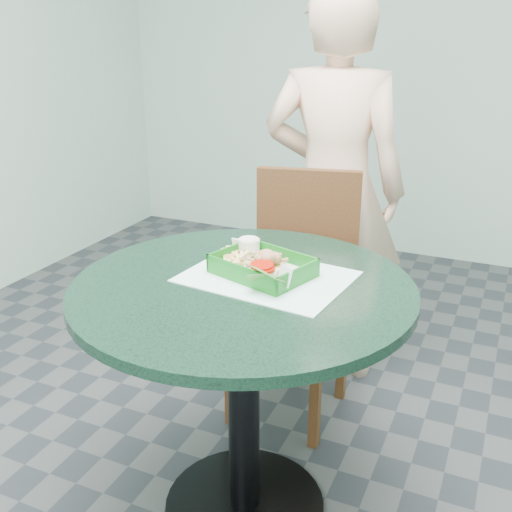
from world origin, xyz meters
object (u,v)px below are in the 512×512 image
at_px(diner_person, 334,178).
at_px(cafe_table, 243,345).
at_px(crab_sandwich, 268,267).
at_px(sauce_ramekin, 238,252).
at_px(dining_chair, 298,278).
at_px(food_basket, 263,276).

bearing_deg(diner_person, cafe_table, 86.94).
relative_size(crab_sandwich, sauce_ramekin, 1.65).
bearing_deg(cafe_table, diner_person, 92.38).
distance_m(cafe_table, crab_sandwich, 0.23).
bearing_deg(crab_sandwich, cafe_table, -120.50).
bearing_deg(dining_chair, cafe_table, -96.75).
distance_m(food_basket, sauce_ramekin, 0.12).
xyz_separation_m(diner_person, sauce_ramekin, (-0.04, -0.81, -0.05)).
bearing_deg(food_basket, sauce_ramekin, 150.99).
distance_m(cafe_table, diner_person, 0.98).
relative_size(diner_person, food_basket, 6.64).
xyz_separation_m(dining_chair, crab_sandwich, (0.11, -0.54, 0.27)).
bearing_deg(diner_person, sauce_ramekin, 81.77).
height_order(diner_person, crab_sandwich, diner_person).
bearing_deg(dining_chair, crab_sandwich, -91.55).
bearing_deg(cafe_table, crab_sandwich, 59.50).
relative_size(food_basket, sauce_ramekin, 3.98).
bearing_deg(food_basket, crab_sandwich, -7.72).
bearing_deg(cafe_table, dining_chair, 95.97).
relative_size(cafe_table, diner_person, 0.55).
bearing_deg(food_basket, dining_chair, 99.47).
relative_size(dining_chair, diner_person, 0.55).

